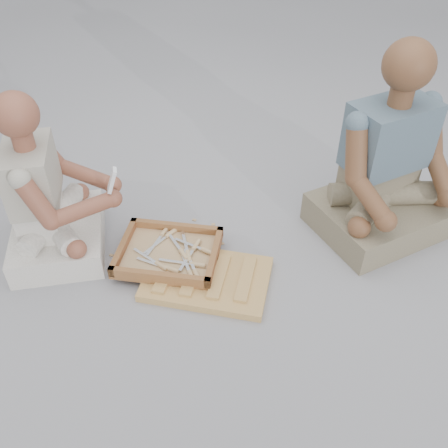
# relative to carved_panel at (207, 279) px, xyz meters

# --- Properties ---
(ground) EXTENTS (60.00, 60.00, 0.00)m
(ground) POSITION_rel_carved_panel_xyz_m (0.04, -0.03, -0.02)
(ground) COLOR #96969B
(ground) RESTS_ON ground
(carved_panel) EXTENTS (0.58, 0.41, 0.04)m
(carved_panel) POSITION_rel_carved_panel_xyz_m (0.00, 0.00, 0.00)
(carved_panel) COLOR #A4853F
(carved_panel) RESTS_ON ground
(tool_tray) EXTENTS (0.47, 0.38, 0.06)m
(tool_tray) POSITION_rel_carved_panel_xyz_m (-0.20, 0.10, 0.04)
(tool_tray) COLOR brown
(tool_tray) RESTS_ON carved_panel
(chisel_0) EXTENTS (0.22, 0.08, 0.02)m
(chisel_0) POSITION_rel_carved_panel_xyz_m (-0.18, -0.00, 0.05)
(chisel_0) COLOR white
(chisel_0) RESTS_ON tool_tray
(chisel_1) EXTENTS (0.21, 0.10, 0.02)m
(chisel_1) POSITION_rel_carved_panel_xyz_m (-0.03, 0.13, 0.06)
(chisel_1) COLOR white
(chisel_1) RESTS_ON tool_tray
(chisel_2) EXTENTS (0.07, 0.22, 0.02)m
(chisel_2) POSITION_rel_carved_panel_xyz_m (-0.08, 0.14, 0.05)
(chisel_2) COLOR white
(chisel_2) RESTS_ON tool_tray
(chisel_3) EXTENTS (0.07, 0.22, 0.02)m
(chisel_3) POSITION_rel_carved_panel_xyz_m (-0.26, 0.22, 0.05)
(chisel_3) COLOR white
(chisel_3) RESTS_ON tool_tray
(chisel_4) EXTENTS (0.15, 0.19, 0.02)m
(chisel_4) POSITION_rel_carved_panel_xyz_m (-0.14, 0.11, 0.05)
(chisel_4) COLOR white
(chisel_4) RESTS_ON tool_tray
(chisel_5) EXTENTS (0.20, 0.13, 0.02)m
(chisel_5) POSITION_rel_carved_panel_xyz_m (-0.23, 0.02, 0.05)
(chisel_5) COLOR white
(chisel_5) RESTS_ON tool_tray
(chisel_6) EXTENTS (0.09, 0.21, 0.02)m
(chisel_6) POSITION_rel_carved_panel_xyz_m (-0.11, 0.10, 0.05)
(chisel_6) COLOR white
(chisel_6) RESTS_ON tool_tray
(chisel_7) EXTENTS (0.12, 0.20, 0.02)m
(chisel_7) POSITION_rel_carved_panel_xyz_m (-0.23, 0.22, 0.05)
(chisel_7) COLOR white
(chisel_7) RESTS_ON tool_tray
(chisel_8) EXTENTS (0.22, 0.03, 0.02)m
(chisel_8) POSITION_rel_carved_panel_xyz_m (-0.07, 0.04, 0.05)
(chisel_8) COLOR white
(chisel_8) RESTS_ON tool_tray
(chisel_9) EXTENTS (0.12, 0.20, 0.02)m
(chisel_9) POSITION_rel_carved_panel_xyz_m (-0.05, -0.02, 0.06)
(chisel_9) COLOR white
(chisel_9) RESTS_ON tool_tray
(chisel_10) EXTENTS (0.11, 0.20, 0.02)m
(chisel_10) POSITION_rel_carved_panel_xyz_m (-0.07, -0.02, 0.05)
(chisel_10) COLOR white
(chisel_10) RESTS_ON tool_tray
(wood_chip_0) EXTENTS (0.02, 0.02, 0.00)m
(wood_chip_0) POSITION_rel_carved_panel_xyz_m (-0.15, 0.38, -0.02)
(wood_chip_0) COLOR tan
(wood_chip_0) RESTS_ON ground
(wood_chip_1) EXTENTS (0.02, 0.02, 0.00)m
(wood_chip_1) POSITION_rel_carved_panel_xyz_m (-0.19, 0.08, -0.02)
(wood_chip_1) COLOR tan
(wood_chip_1) RESTS_ON ground
(wood_chip_2) EXTENTS (0.02, 0.02, 0.00)m
(wood_chip_2) POSITION_rel_carved_panel_xyz_m (-0.49, 0.11, -0.02)
(wood_chip_2) COLOR tan
(wood_chip_2) RESTS_ON ground
(wood_chip_3) EXTENTS (0.02, 0.02, 0.00)m
(wood_chip_3) POSITION_rel_carved_panel_xyz_m (-0.26, 0.30, -0.02)
(wood_chip_3) COLOR tan
(wood_chip_3) RESTS_ON ground
(wood_chip_4) EXTENTS (0.02, 0.02, 0.00)m
(wood_chip_4) POSITION_rel_carved_panel_xyz_m (0.03, 0.26, -0.02)
(wood_chip_4) COLOR tan
(wood_chip_4) RESTS_ON ground
(wood_chip_5) EXTENTS (0.02, 0.02, 0.00)m
(wood_chip_5) POSITION_rel_carved_panel_xyz_m (-0.15, -0.02, -0.02)
(wood_chip_5) COLOR tan
(wood_chip_5) RESTS_ON ground
(wood_chip_6) EXTENTS (0.02, 0.02, 0.00)m
(wood_chip_6) POSITION_rel_carved_panel_xyz_m (-0.14, 0.43, -0.02)
(wood_chip_6) COLOR tan
(wood_chip_6) RESTS_ON ground
(wood_chip_7) EXTENTS (0.02, 0.02, 0.00)m
(wood_chip_7) POSITION_rel_carved_panel_xyz_m (0.08, 0.06, -0.02)
(wood_chip_7) COLOR tan
(wood_chip_7) RESTS_ON ground
(wood_chip_8) EXTENTS (0.02, 0.02, 0.00)m
(wood_chip_8) POSITION_rel_carved_panel_xyz_m (-0.04, 0.41, -0.02)
(wood_chip_8) COLOR tan
(wood_chip_8) RESTS_ON ground
(wood_chip_9) EXTENTS (0.02, 0.02, 0.00)m
(wood_chip_9) POSITION_rel_carved_panel_xyz_m (-0.15, -0.08, -0.02)
(wood_chip_9) COLOR tan
(wood_chip_9) RESTS_ON ground
(wood_chip_10) EXTENTS (0.02, 0.02, 0.00)m
(wood_chip_10) POSITION_rel_carved_panel_xyz_m (-0.20, 0.09, -0.02)
(wood_chip_10) COLOR tan
(wood_chip_10) RESTS_ON ground
(craftsman) EXTENTS (0.62, 0.63, 0.82)m
(craftsman) POSITION_rel_carved_panel_xyz_m (-0.76, 0.13, 0.26)
(craftsman) COLOR silver
(craftsman) RESTS_ON ground
(companion) EXTENTS (0.79, 0.76, 0.96)m
(companion) POSITION_rel_carved_panel_xyz_m (0.80, 0.52, 0.30)
(companion) COLOR #7C7259
(companion) RESTS_ON ground
(mobile_phone) EXTENTS (0.07, 0.06, 0.12)m
(mobile_phone) POSITION_rel_carved_panel_xyz_m (-0.45, 0.17, 0.38)
(mobile_phone) COLOR white
(mobile_phone) RESTS_ON craftsman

